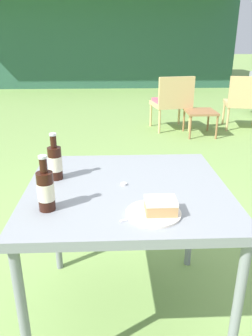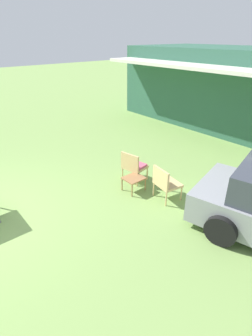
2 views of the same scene
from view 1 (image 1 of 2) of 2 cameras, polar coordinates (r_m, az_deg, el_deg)
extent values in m
plane|color=#7A9E51|center=(1.92, 0.14, -23.76)|extent=(60.00, 60.00, 0.00)
cube|color=#2D5B47|center=(11.93, -6.07, 22.44)|extent=(8.33, 4.36, 3.10)
cylinder|color=tan|center=(5.65, 9.24, 9.31)|extent=(0.04, 0.04, 0.37)
cylinder|color=tan|center=(5.49, 4.35, 9.15)|extent=(0.04, 0.04, 0.37)
cylinder|color=tan|center=(5.25, 11.06, 8.24)|extent=(0.04, 0.04, 0.37)
cylinder|color=tan|center=(5.07, 5.85, 8.06)|extent=(0.04, 0.04, 0.37)
cube|color=tan|center=(5.32, 7.75, 10.96)|extent=(0.64, 0.60, 0.06)
cube|color=tan|center=(5.07, 8.80, 13.11)|extent=(0.55, 0.15, 0.42)
cube|color=#CC5670|center=(5.31, 7.78, 11.54)|extent=(0.57, 0.51, 0.05)
cylinder|color=tan|center=(5.85, 16.62, 9.11)|extent=(0.04, 0.04, 0.37)
cylinder|color=tan|center=(5.42, 17.29, 8.08)|extent=(0.04, 0.04, 0.37)
cube|color=tan|center=(5.64, 19.71, 10.52)|extent=(0.63, 0.59, 0.06)
cube|color=tan|center=(5.38, 20.50, 12.52)|extent=(0.55, 0.15, 0.42)
cube|color=#996B42|center=(5.04, 12.87, 9.53)|extent=(0.44, 0.49, 0.03)
cylinder|color=#996B42|center=(4.82, 11.13, 6.89)|extent=(0.03, 0.03, 0.34)
cylinder|color=#996B42|center=(4.93, 15.52, 6.81)|extent=(0.03, 0.03, 0.34)
cylinder|color=#996B42|center=(5.24, 10.04, 8.14)|extent=(0.03, 0.03, 0.34)
cylinder|color=#996B42|center=(5.34, 14.12, 8.06)|extent=(0.03, 0.03, 0.34)
cube|color=gray|center=(1.49, 0.17, -3.92)|extent=(0.90, 0.85, 0.04)
cylinder|color=gray|center=(1.44, -17.30, -24.47)|extent=(0.04, 0.04, 0.70)
cylinder|color=gray|center=(1.48, 18.60, -23.28)|extent=(0.04, 0.04, 0.70)
cylinder|color=gray|center=(2.04, -12.14, -8.77)|extent=(0.04, 0.04, 0.70)
cylinder|color=gray|center=(2.06, 11.25, -8.29)|extent=(0.04, 0.04, 0.70)
cylinder|color=silver|center=(1.26, 4.80, -7.84)|extent=(0.21, 0.21, 0.01)
cube|color=tan|center=(1.25, 6.05, -6.77)|extent=(0.12, 0.09, 0.04)
cube|color=silver|center=(1.24, 6.10, -5.70)|extent=(0.12, 0.10, 0.01)
cylinder|color=black|center=(1.57, -12.23, 0.80)|extent=(0.06, 0.06, 0.16)
cylinder|color=black|center=(1.54, -12.54, 4.52)|extent=(0.03, 0.03, 0.06)
cylinder|color=silver|center=(1.53, -12.64, 5.73)|extent=(0.03, 0.03, 0.01)
cylinder|color=beige|center=(1.57, -12.23, 0.80)|extent=(0.07, 0.07, 0.07)
cylinder|color=black|center=(1.30, -13.78, -3.98)|extent=(0.06, 0.06, 0.16)
cylinder|color=black|center=(1.25, -14.21, 0.42)|extent=(0.03, 0.03, 0.06)
cylinder|color=silver|center=(1.24, -14.35, 1.88)|extent=(0.03, 0.03, 0.01)
cylinder|color=beige|center=(1.30, -13.78, -3.98)|extent=(0.07, 0.07, 0.07)
cube|color=silver|center=(1.24, 2.94, -8.39)|extent=(0.18, 0.08, 0.01)
cylinder|color=silver|center=(1.50, -0.39, -2.81)|extent=(0.03, 0.03, 0.01)
camera|label=2|loc=(6.04, 86.97, 24.05)|focal=28.00mm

